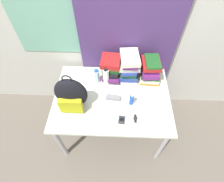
% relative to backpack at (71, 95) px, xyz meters
% --- Properties ---
extents(ground_plane, '(12.00, 12.00, 0.00)m').
position_rel_backpack_xyz_m(ground_plane, '(0.38, -0.32, -0.91)').
color(ground_plane, '#665B51').
extents(wall_back, '(6.00, 0.06, 2.50)m').
position_rel_backpack_xyz_m(wall_back, '(0.38, 0.65, 0.34)').
color(wall_back, beige).
rests_on(wall_back, ground_plane).
extents(curtain_blue, '(1.05, 0.04, 2.50)m').
position_rel_backpack_xyz_m(curtain_blue, '(0.54, 0.60, 0.34)').
color(curtain_blue, '#4C336B').
rests_on(curtain_blue, ground_plane).
extents(desk, '(1.24, 0.88, 0.72)m').
position_rel_backpack_xyz_m(desk, '(0.38, 0.13, -0.26)').
color(desk, silver).
rests_on(desk, ground_plane).
extents(backpack, '(0.31, 0.19, 0.45)m').
position_rel_backpack_xyz_m(backpack, '(0.00, 0.00, 0.00)').
color(backpack, black).
rests_on(backpack, desk).
extents(book_stack_left, '(0.24, 0.29, 0.28)m').
position_rel_backpack_xyz_m(book_stack_left, '(0.37, 0.41, -0.05)').
color(book_stack_left, '#6B2370').
rests_on(book_stack_left, desk).
extents(book_stack_center, '(0.23, 0.28, 0.33)m').
position_rel_backpack_xyz_m(book_stack_center, '(0.56, 0.42, -0.02)').
color(book_stack_center, silver).
rests_on(book_stack_center, desk).
extents(book_stack_right, '(0.23, 0.28, 0.28)m').
position_rel_backpack_xyz_m(book_stack_right, '(0.80, 0.42, -0.06)').
color(book_stack_right, orange).
rests_on(book_stack_right, desk).
extents(water_bottle, '(0.06, 0.06, 0.18)m').
position_rel_backpack_xyz_m(water_bottle, '(0.20, 0.34, -0.10)').
color(water_bottle, silver).
rests_on(water_bottle, desk).
extents(sports_bottle, '(0.07, 0.07, 0.24)m').
position_rel_backpack_xyz_m(sports_bottle, '(0.31, 0.30, -0.07)').
color(sports_bottle, white).
rests_on(sports_bottle, desk).
extents(sunscreen_bottle, '(0.04, 0.04, 0.16)m').
position_rel_backpack_xyz_m(sunscreen_bottle, '(0.59, 0.05, -0.12)').
color(sunscreen_bottle, blue).
rests_on(sunscreen_bottle, desk).
extents(cell_phone, '(0.07, 0.09, 0.02)m').
position_rel_backpack_xyz_m(cell_phone, '(0.49, -0.15, -0.18)').
color(cell_phone, '#2D2D33').
rests_on(cell_phone, desk).
extents(sunglasses_case, '(0.16, 0.07, 0.04)m').
position_rel_backpack_xyz_m(sunglasses_case, '(0.40, 0.10, -0.17)').
color(sunglasses_case, gray).
rests_on(sunglasses_case, desk).
extents(wristwatch, '(0.04, 0.09, 0.01)m').
position_rel_backpack_xyz_m(wristwatch, '(0.62, -0.13, -0.18)').
color(wristwatch, black).
rests_on(wristwatch, desk).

